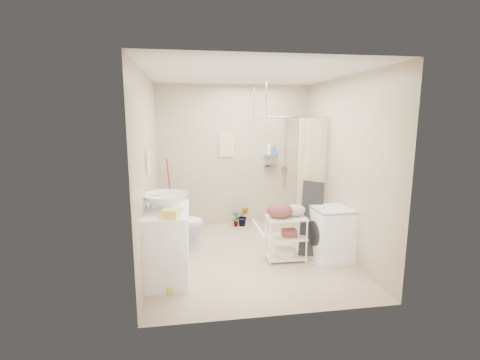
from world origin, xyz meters
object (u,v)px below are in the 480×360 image
(washing_machine, at_px, (331,233))
(laundry_rack, at_px, (286,234))
(vanity, at_px, (167,243))
(toilet, at_px, (178,224))

(washing_machine, xyz_separation_m, laundry_rack, (-0.66, 0.06, 0.00))
(washing_machine, bearing_deg, laundry_rack, 172.37)
(washing_machine, distance_m, laundry_rack, 0.66)
(vanity, height_order, laundry_rack, vanity)
(toilet, bearing_deg, laundry_rack, -112.14)
(vanity, bearing_deg, laundry_rack, 10.46)
(vanity, relative_size, washing_machine, 1.34)
(toilet, relative_size, laundry_rack, 1.04)
(vanity, relative_size, toilet, 1.28)
(vanity, distance_m, laundry_rack, 1.67)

